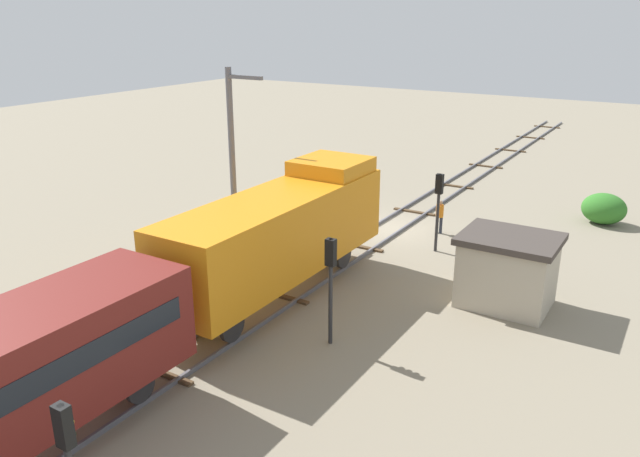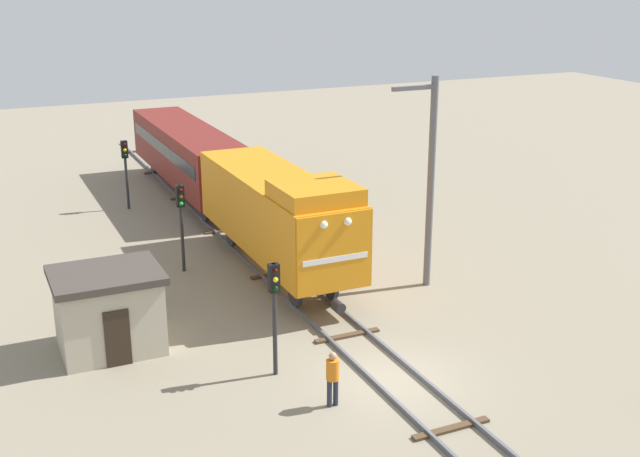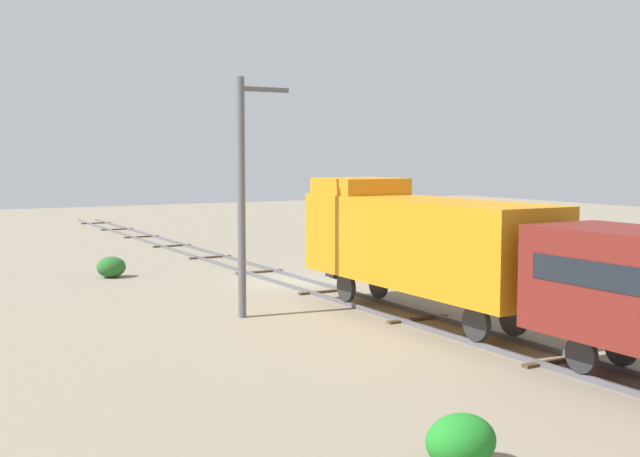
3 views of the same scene
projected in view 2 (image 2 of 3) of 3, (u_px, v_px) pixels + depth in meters
ground_plane at (393, 378)px, 24.66m from camera, size 115.05×115.05×0.00m
railway_track at (393, 376)px, 24.63m from camera, size 2.40×76.70×0.16m
locomotive at (278, 211)px, 32.03m from camera, size 2.90×11.60×4.60m
passenger_car_leading at (187, 151)px, 43.65m from camera, size 2.84×14.00×3.66m
traffic_signal_near at (274, 298)px, 24.11m from camera, size 0.32×0.34×3.66m
traffic_signal_mid at (181, 212)px, 32.57m from camera, size 0.32×0.34×3.70m
traffic_signal_far at (125, 161)px, 41.24m from camera, size 0.32×0.34×3.62m
worker_near_track at (333, 375)px, 22.81m from camera, size 0.38×0.38×1.70m
catenary_mast at (430, 178)px, 30.59m from camera, size 1.94×0.28×8.26m
relay_hut at (109, 310)px, 26.14m from camera, size 3.50×2.90×2.74m
bush_near at (323, 184)px, 44.99m from camera, size 1.35×1.11×0.98m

